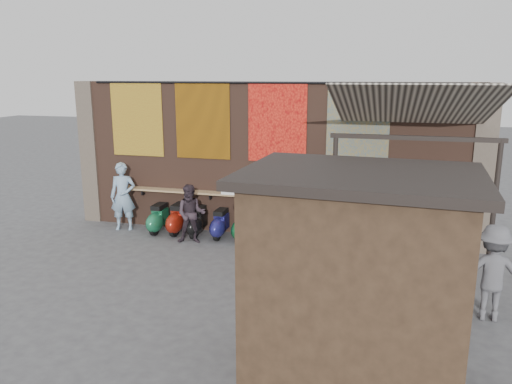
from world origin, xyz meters
TOP-DOWN VIEW (x-y plane):
  - ground at (0.00, 0.00)m, footprint 70.00×70.00m
  - brick_wall at (0.00, 2.70)m, footprint 10.00×0.40m
  - pier_left at (-5.20, 2.70)m, footprint 0.50×0.50m
  - pier_right at (5.20, 2.70)m, footprint 0.50×0.50m
  - eating_counter at (0.00, 2.33)m, footprint 8.00×0.32m
  - shelf_box at (-0.81, 2.30)m, footprint 0.60×0.30m
  - tapestry_redgold at (-3.60, 2.48)m, footprint 1.50×0.02m
  - tapestry_sun at (-1.70, 2.48)m, footprint 1.50×0.02m
  - tapestry_orange at (0.30, 2.48)m, footprint 1.50×0.02m
  - tapestry_multi at (2.30, 2.48)m, footprint 1.50×0.02m
  - hang_rail at (0.00, 2.47)m, footprint 9.50×0.06m
  - scooter_stool_0 at (-2.84, 1.95)m, footprint 0.37×0.81m
  - scooter_stool_1 at (-2.29, 2.00)m, footprint 0.38×0.85m
  - scooter_stool_2 at (-1.72, 1.96)m, footprint 0.37×0.82m
  - scooter_stool_3 at (-1.09, 1.97)m, footprint 0.35×0.78m
  - scooter_stool_4 at (-0.50, 1.95)m, footprint 0.35×0.78m
  - scooter_stool_5 at (0.03, 1.98)m, footprint 0.37×0.82m
  - scooter_stool_6 at (0.59, 1.97)m, footprint 0.37×0.82m
  - scooter_stool_7 at (1.20, 2.01)m, footprint 0.36×0.80m
  - scooter_stool_8 at (1.80, 2.00)m, footprint 0.38×0.85m
  - scooter_stool_9 at (2.37, 2.00)m, footprint 0.32×0.70m
  - diner_left at (-3.89, 2.00)m, footprint 0.79×0.63m
  - diner_right at (-1.65, 1.40)m, footprint 0.86×0.74m
  - shopper_navy at (2.57, 0.98)m, footprint 1.10×0.86m
  - shopper_grey at (4.90, -1.04)m, footprint 1.11×0.64m
  - shopper_tan at (2.13, 0.07)m, footprint 0.99×0.91m
  - market_stall at (2.74, -3.57)m, footprint 2.77×2.15m
  - stall_roof at (2.74, -3.57)m, footprint 3.11×2.47m
  - stall_sign at (2.80, -2.55)m, footprint 1.20×0.11m
  - stall_shelf at (2.80, -2.55)m, footprint 2.21×0.24m
  - awning_canvas at (3.50, 0.90)m, footprint 3.20×3.28m
  - awning_ledger at (3.50, 2.49)m, footprint 3.30×0.08m
  - awning_header at (3.50, -0.60)m, footprint 3.00×0.08m
  - awning_post_left at (2.10, -0.60)m, footprint 0.09×0.09m
  - awning_post_right at (4.90, -0.60)m, footprint 0.09×0.09m

SIDE VIEW (x-z plane):
  - ground at x=0.00m, z-range 0.00..0.00m
  - scooter_stool_9 at x=2.37m, z-range 0.00..0.67m
  - scooter_stool_3 at x=-1.09m, z-range 0.00..0.74m
  - scooter_stool_4 at x=-0.50m, z-range 0.00..0.74m
  - scooter_stool_7 at x=1.20m, z-range 0.00..0.76m
  - scooter_stool_0 at x=-2.84m, z-range 0.00..0.77m
  - scooter_stool_2 at x=-1.72m, z-range 0.00..0.78m
  - scooter_stool_6 at x=0.59m, z-range 0.00..0.78m
  - scooter_stool_5 at x=0.03m, z-range 0.00..0.78m
  - scooter_stool_1 at x=-2.29m, z-range 0.00..0.81m
  - scooter_stool_8 at x=1.80m, z-range 0.00..0.81m
  - diner_right at x=-1.65m, z-range 0.00..1.51m
  - shopper_tan at x=2.13m, z-range 0.00..1.71m
  - shopper_grey at x=4.90m, z-range 0.00..1.71m
  - shopper_navy at x=2.57m, z-range 0.00..1.74m
  - diner_left at x=-3.89m, z-range 0.00..1.87m
  - stall_shelf at x=2.80m, z-range 1.02..1.08m
  - eating_counter at x=0.00m, z-range 1.08..1.12m
  - shelf_box at x=-0.81m, z-range 1.12..1.39m
  - market_stall at x=2.74m, z-range 0.00..2.88m
  - awning_post_left at x=2.10m, z-range 0.00..3.10m
  - awning_post_right at x=4.90m, z-range 0.00..3.10m
  - brick_wall at x=0.00m, z-range 0.00..4.00m
  - pier_left at x=-5.20m, z-range 0.00..4.00m
  - pier_right at x=5.20m, z-range 0.00..4.00m
  - stall_sign at x=2.80m, z-range 1.84..2.34m
  - stall_roof at x=2.74m, z-range 2.88..3.00m
  - tapestry_redgold at x=-3.60m, z-range 2.00..4.00m
  - tapestry_sun at x=-1.70m, z-range 2.00..4.00m
  - tapestry_orange at x=0.30m, z-range 2.00..4.00m
  - tapestry_multi at x=2.30m, z-range 2.00..4.00m
  - awning_header at x=3.50m, z-range 3.04..3.12m
  - awning_canvas at x=3.50m, z-range 3.07..4.03m
  - awning_ledger at x=3.50m, z-range 3.89..4.01m
  - hang_rail at x=0.00m, z-range 3.95..4.01m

